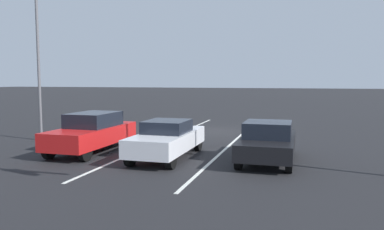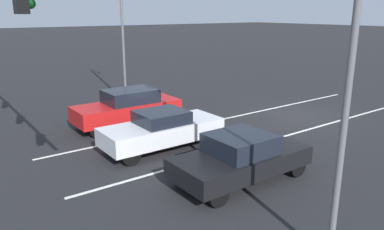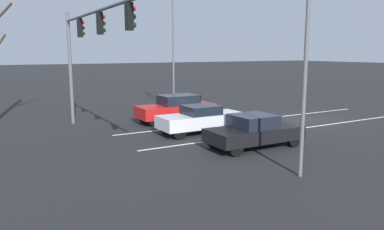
# 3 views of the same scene
# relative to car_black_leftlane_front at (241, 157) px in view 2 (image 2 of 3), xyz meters

# --- Properties ---
(ground_plane) EXTENTS (240.00, 240.00, 0.00)m
(ground_plane) POSITION_rel_car_black_leftlane_front_xyz_m (3.73, -7.44, -0.75)
(ground_plane) COLOR black
(lane_stripe_left_divider) EXTENTS (0.12, 18.24, 0.01)m
(lane_stripe_left_divider) POSITION_rel_car_black_leftlane_front_xyz_m (1.98, -4.32, -0.75)
(lane_stripe_left_divider) COLOR silver
(lane_stripe_left_divider) RESTS_ON ground_plane
(lane_stripe_center_divider) EXTENTS (0.12, 18.24, 0.01)m
(lane_stripe_center_divider) POSITION_rel_car_black_leftlane_front_xyz_m (5.47, -4.32, -0.75)
(lane_stripe_center_divider) COLOR silver
(lane_stripe_center_divider) RESTS_ON ground_plane
(car_black_leftlane_front) EXTENTS (1.91, 4.39, 1.49)m
(car_black_leftlane_front) POSITION_rel_car_black_leftlane_front_xyz_m (0.00, 0.00, 0.00)
(car_black_leftlane_front) COLOR black
(car_black_leftlane_front) RESTS_ON ground_plane
(car_red_rightlane_front) EXTENTS (1.83, 4.78, 1.65)m
(car_red_rightlane_front) POSITION_rel_car_black_leftlane_front_xyz_m (7.28, 0.14, 0.09)
(car_red_rightlane_front) COLOR red
(car_red_rightlane_front) RESTS_ON ground_plane
(car_white_midlane_front) EXTENTS (1.78, 4.63, 1.47)m
(car_white_midlane_front) POSITION_rel_car_black_leftlane_front_xyz_m (3.80, 0.47, 0.01)
(car_white_midlane_front) COLOR silver
(car_white_midlane_front) RESTS_ON ground_plane
(street_lamp_right_shoulder) EXTENTS (2.12, 0.24, 9.32)m
(street_lamp_right_shoulder) POSITION_rel_car_black_leftlane_front_xyz_m (11.13, -1.73, 4.57)
(street_lamp_right_shoulder) COLOR slate
(street_lamp_right_shoulder) RESTS_ON ground_plane
(street_lamp_left_shoulder) EXTENTS (2.20, 0.24, 8.41)m
(street_lamp_left_shoulder) POSITION_rel_car_black_leftlane_front_xyz_m (-3.69, 1.13, 4.11)
(street_lamp_left_shoulder) COLOR slate
(street_lamp_left_shoulder) RESTS_ON ground_plane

